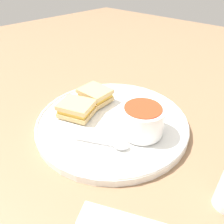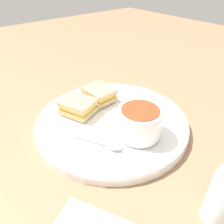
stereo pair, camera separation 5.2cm
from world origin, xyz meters
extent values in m
plane|color=#8E6B4C|center=(0.00, 0.00, 0.00)|extent=(2.40, 2.40, 0.00)
cylinder|color=white|center=(0.00, 0.00, 0.01)|extent=(0.37, 0.37, 0.02)
torus|color=white|center=(0.00, 0.00, 0.02)|extent=(0.36, 0.36, 0.01)
cylinder|color=white|center=(-0.01, 0.08, 0.03)|extent=(0.05, 0.05, 0.01)
cylinder|color=white|center=(-0.01, 0.08, 0.05)|extent=(0.10, 0.10, 0.06)
cylinder|color=red|center=(-0.01, 0.08, 0.08)|extent=(0.08, 0.08, 0.01)
cube|color=silver|center=(0.09, 0.03, 0.02)|extent=(0.05, 0.08, 0.00)
ellipsoid|color=silver|center=(0.06, 0.08, 0.03)|extent=(0.04, 0.04, 0.01)
cube|color=tan|center=(-0.03, -0.09, 0.03)|extent=(0.07, 0.08, 0.01)
cube|color=gold|center=(-0.03, -0.09, 0.04)|extent=(0.06, 0.08, 0.01)
cube|color=tan|center=(-0.03, -0.09, 0.05)|extent=(0.07, 0.08, 0.01)
cube|color=tan|center=(0.05, -0.07, 0.03)|extent=(0.09, 0.10, 0.01)
cube|color=gold|center=(0.05, -0.07, 0.04)|extent=(0.08, 0.09, 0.01)
cube|color=tan|center=(0.05, -0.07, 0.05)|extent=(0.09, 0.10, 0.01)
camera|label=1|loc=(0.31, 0.29, 0.34)|focal=35.00mm
camera|label=2|loc=(0.27, 0.33, 0.34)|focal=35.00mm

